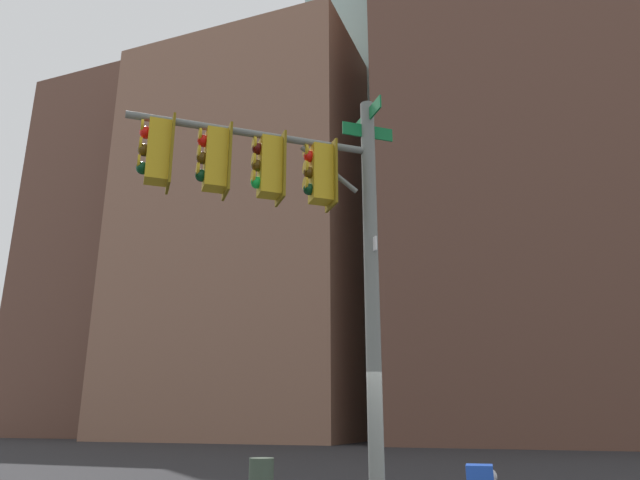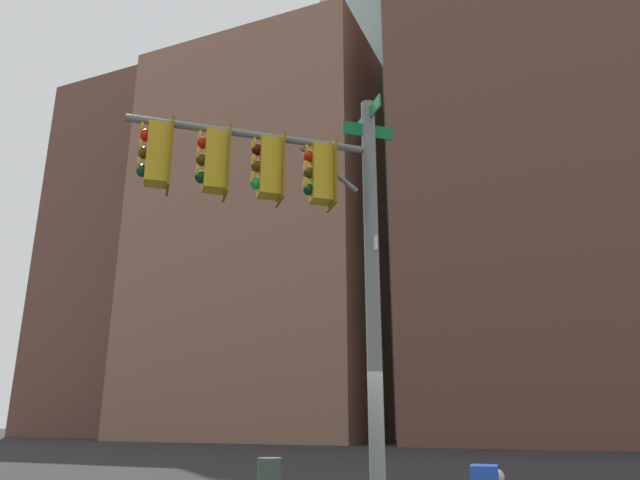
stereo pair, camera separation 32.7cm
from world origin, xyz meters
The scene contains 6 objects.
signal_pole_assembly centered at (-1.43, -0.97, 5.02)m, with size 3.55×3.12×7.25m.
litter_bin centered at (-4.08, 3.49, 0.47)m, with size 0.56×0.56×0.95m, color #384738.
building_brick_nearside centered at (4.57, 38.15, 26.82)m, with size 26.94×15.01×53.63m, color brown.
building_brick_midblock centered at (-23.84, 40.00, 18.82)m, with size 22.50×17.20×37.64m, color #845B47.
building_glass_tower centered at (-3.28, 58.66, 34.33)m, with size 33.02×31.17×68.67m, color #9EC6C1.
building_brick_farside centered at (-40.21, 44.12, 20.43)m, with size 23.88×15.42×40.86m, color brown.
Camera 2 is at (2.51, -9.04, 1.79)m, focal length 32.85 mm.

